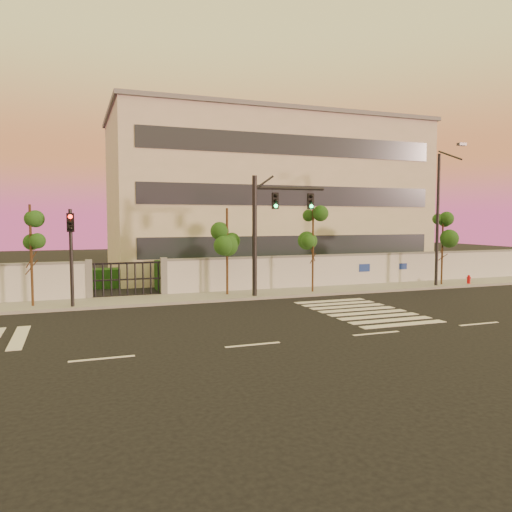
{
  "coord_description": "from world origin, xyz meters",
  "views": [
    {
      "loc": [
        -5.77,
        -15.97,
        4.34
      ],
      "look_at": [
        2.33,
        6.0,
        2.62
      ],
      "focal_mm": 35.0,
      "sensor_mm": 36.0,
      "label": 1
    }
  ],
  "objects": [
    {
      "name": "ground",
      "position": [
        0.0,
        0.0,
        0.0
      ],
      "size": [
        120.0,
        120.0,
        0.0
      ],
      "primitive_type": "plane",
      "color": "black",
      "rests_on": "ground"
    },
    {
      "name": "sidewalk",
      "position": [
        0.0,
        10.5,
        0.07
      ],
      "size": [
        60.0,
        3.0,
        0.15
      ],
      "primitive_type": "cube",
      "color": "gray",
      "rests_on": "ground"
    },
    {
      "name": "perimeter_wall",
      "position": [
        0.1,
        12.0,
        1.07
      ],
      "size": [
        60.0,
        0.36,
        2.2
      ],
      "color": "silver",
      "rests_on": "ground"
    },
    {
      "name": "hedge_row",
      "position": [
        1.17,
        14.74,
        0.82
      ],
      "size": [
        41.0,
        4.25,
        1.8
      ],
      "color": "#153710",
      "rests_on": "ground"
    },
    {
      "name": "institutional_building",
      "position": [
        9.0,
        21.99,
        6.16
      ],
      "size": [
        24.4,
        12.4,
        12.25
      ],
      "color": "beige",
      "rests_on": "ground"
    },
    {
      "name": "road_markings",
      "position": [
        -1.58,
        3.76,
        0.01
      ],
      "size": [
        57.0,
        7.62,
        0.02
      ],
      "color": "silver",
      "rests_on": "ground"
    },
    {
      "name": "street_tree_c",
      "position": [
        -7.64,
        10.31,
        3.72
      ],
      "size": [
        1.53,
        1.22,
        5.06
      ],
      "color": "#382314",
      "rests_on": "ground"
    },
    {
      "name": "street_tree_d",
      "position": [
        2.32,
        10.59,
        3.66
      ],
      "size": [
        1.54,
        1.22,
        4.97
      ],
      "color": "#382314",
      "rests_on": "ground"
    },
    {
      "name": "street_tree_e",
      "position": [
        7.31,
        9.94,
        3.66
      ],
      "size": [
        1.38,
        1.1,
        4.97
      ],
      "color": "#382314",
      "rests_on": "ground"
    },
    {
      "name": "street_tree_f",
      "position": [
        16.6,
        9.96,
        3.43
      ],
      "size": [
        1.44,
        1.15,
        4.66
      ],
      "color": "#382314",
      "rests_on": "ground"
    },
    {
      "name": "traffic_signal_main",
      "position": [
        4.42,
        9.57,
        4.24
      ],
      "size": [
        4.25,
        0.48,
        6.71
      ],
      "rotation": [
        0.0,
        0.0,
        -0.06
      ],
      "color": "black",
      "rests_on": "ground"
    },
    {
      "name": "traffic_signal_secondary",
      "position": [
        -5.84,
        9.42,
        3.07
      ],
      "size": [
        0.38,
        0.35,
        4.84
      ],
      "rotation": [
        0.0,
        0.0,
        0.16
      ],
      "color": "black",
      "rests_on": "ground"
    },
    {
      "name": "streetlight_east",
      "position": [
        15.91,
        9.48,
        4.77
      ],
      "size": [
        0.53,
        2.13,
        8.83
      ],
      "color": "black",
      "rests_on": "ground"
    },
    {
      "name": "fire_hydrant",
      "position": [
        18.48,
        9.58,
        0.36
      ],
      "size": [
        0.28,
        0.27,
        0.72
      ],
      "rotation": [
        0.0,
        0.0,
        0.19
      ],
      "color": "#BA0C11",
      "rests_on": "ground"
    }
  ]
}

